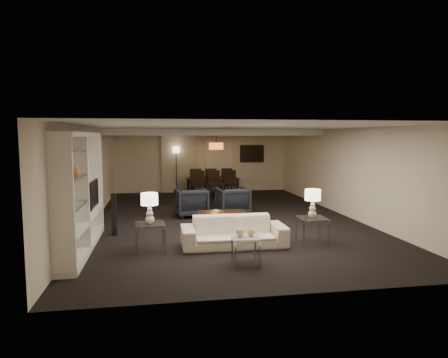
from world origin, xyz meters
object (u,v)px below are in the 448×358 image
table_lamp_right (313,204)px  vase_blue (69,202)px  side_table_right (312,230)px  chair_fl (195,181)px  floor_speaker (114,214)px  floor_lamp (176,170)px  sofa (234,232)px  armchair_left (191,202)px  vase_amber (76,170)px  chair_nm (215,185)px  pendant_light (216,146)px  chair_fm (211,181)px  table_lamp_left (150,208)px  coffee_table (221,221)px  television (89,194)px  chair_nl (199,185)px  armchair_right (233,201)px  dining_table (213,187)px  side_table_left (150,237)px  marble_table (245,250)px  chair_nr (231,184)px  chair_fr (225,181)px

table_lamp_right → vase_blue: (-4.73, -0.83, 0.30)m
side_table_right → chair_fl: chair_fl is taller
floor_speaker → floor_lamp: bearing=88.1°
sofa → chair_fl: chair_fl is taller
floor_speaker → armchair_left: bearing=56.9°
vase_amber → chair_nm: size_ratio=0.18×
pendant_light → chair_fm: (-0.03, 1.36, -1.41)m
table_lamp_left → chair_fl: bearing=78.0°
coffee_table → armchair_left: (-0.60, 1.70, 0.19)m
pendant_light → floor_speaker: bearing=-122.1°
sofa → television: 3.23m
armchair_left → vase_blue: bearing=52.2°
table_lamp_right → chair_nl: table_lamp_right is taller
armchair_right → dining_table: bearing=-96.4°
side_table_left → coffee_table: bearing=43.3°
coffee_table → marble_table: size_ratio=2.40×
table_lamp_right → dining_table: table_lamp_right is taller
armchair_left → table_lamp_left: size_ratio=1.44×
television → chair_fl: 7.44m
chair_fm → floor_lamp: size_ratio=0.54×
chair_nm → coffee_table: bearing=-103.1°
table_lamp_right → chair_nm: 6.55m
side_table_right → chair_nr: bearing=94.9°
table_lamp_left → chair_nr: 7.05m
coffee_table → vase_blue: 4.00m
floor_lamp → armchair_right: bearing=-73.8°
chair_nr → floor_speaker: bearing=-130.4°
television → dining_table: 7.14m
chair_nl → marble_table: bearing=-88.7°
marble_table → floor_speaker: bearing=135.2°
chair_nr → floor_lamp: bearing=135.7°
coffee_table → floor_speaker: 2.56m
vase_blue → chair_nr: size_ratio=0.18×
side_table_left → chair_nr: chair_nr is taller
dining_table → chair_fl: chair_fl is taller
table_lamp_left → marble_table: size_ratio=1.24×
side_table_left → television: 1.78m
vase_amber → chair_fm: bearing=65.7°
chair_fm → floor_speaker: bearing=68.2°
chair_fm → vase_blue: bearing=71.6°
armchair_right → chair_fm: 4.44m
sofa → chair_nm: size_ratio=2.12×
side_table_right → chair_nr: size_ratio=0.58×
chair_nr → marble_table: bearing=-102.8°
dining_table → chair_fm: (-0.00, 0.65, 0.17)m
vase_blue → chair_fl: (2.98, 8.57, -0.65)m
dining_table → chair_fm: 0.67m
side_table_right → marble_table: side_table_right is taller
coffee_table → chair_fr: bearing=79.4°
chair_fr → floor_speaker: bearing=52.9°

